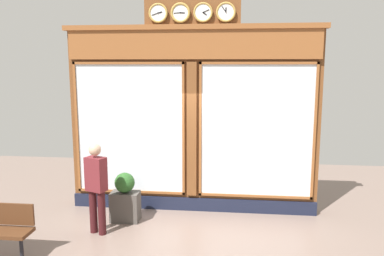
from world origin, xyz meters
name	(u,v)px	position (x,y,z in m)	size (l,w,h in m)	color
shop_facade	(193,119)	(0.00, -0.13, 1.96)	(5.28, 0.42, 4.38)	brown
pedestrian	(96,185)	(1.60, 1.33, 0.93)	(0.42, 0.33, 1.69)	#3A1316
planter_box	(125,206)	(1.26, 0.71, 0.29)	(0.56, 0.36, 0.59)	#4C4742
planter_shrub	(125,183)	(1.26, 0.71, 0.79)	(0.40, 0.40, 0.40)	#285623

